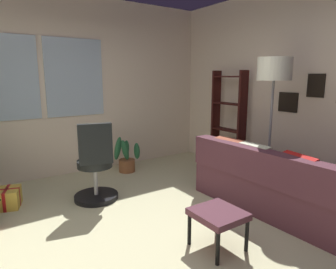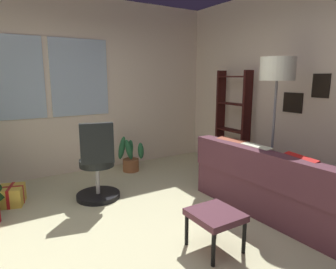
{
  "view_description": "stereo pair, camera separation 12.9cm",
  "coord_description": "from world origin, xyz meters",
  "px_view_note": "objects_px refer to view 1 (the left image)",
  "views": [
    {
      "loc": [
        -1.33,
        -2.23,
        1.56
      ],
      "look_at": [
        0.48,
        0.41,
        0.93
      ],
      "focal_mm": 31.48,
      "sensor_mm": 36.0,
      "label": 1
    },
    {
      "loc": [
        -1.22,
        -2.3,
        1.56
      ],
      "look_at": [
        0.48,
        0.41,
        0.93
      ],
      "focal_mm": 31.48,
      "sensor_mm": 36.0,
      "label": 2
    }
  ],
  "objects_px": {
    "footstool": "(218,216)",
    "office_chair": "(96,171)",
    "gift_box_gold": "(7,198)",
    "bookshelf": "(228,127)",
    "potted_plant": "(126,158)",
    "floor_lamp": "(274,77)",
    "couch": "(291,186)"
  },
  "relations": [
    {
      "from": "footstool",
      "to": "gift_box_gold",
      "type": "bearing_deg",
      "value": 125.9
    },
    {
      "from": "couch",
      "to": "bookshelf",
      "type": "bearing_deg",
      "value": 72.21
    },
    {
      "from": "gift_box_gold",
      "to": "couch",
      "type": "bearing_deg",
      "value": -35.11
    },
    {
      "from": "bookshelf",
      "to": "floor_lamp",
      "type": "bearing_deg",
      "value": -109.57
    },
    {
      "from": "footstool",
      "to": "floor_lamp",
      "type": "relative_size",
      "value": 0.25
    },
    {
      "from": "couch",
      "to": "footstool",
      "type": "xyz_separation_m",
      "value": [
        -1.3,
        -0.11,
        0.03
      ]
    },
    {
      "from": "gift_box_gold",
      "to": "potted_plant",
      "type": "distance_m",
      "value": 1.87
    },
    {
      "from": "couch",
      "to": "bookshelf",
      "type": "relative_size",
      "value": 1.2
    },
    {
      "from": "gift_box_gold",
      "to": "floor_lamp",
      "type": "xyz_separation_m",
      "value": [
        2.89,
        -1.56,
        1.45
      ]
    },
    {
      "from": "potted_plant",
      "to": "bookshelf",
      "type": "bearing_deg",
      "value": -30.34
    },
    {
      "from": "potted_plant",
      "to": "gift_box_gold",
      "type": "bearing_deg",
      "value": -166.86
    },
    {
      "from": "footstool",
      "to": "office_chair",
      "type": "relative_size",
      "value": 0.43
    },
    {
      "from": "gift_box_gold",
      "to": "office_chair",
      "type": "height_order",
      "value": "office_chair"
    },
    {
      "from": "office_chair",
      "to": "floor_lamp",
      "type": "height_order",
      "value": "floor_lamp"
    },
    {
      "from": "gift_box_gold",
      "to": "office_chair",
      "type": "bearing_deg",
      "value": -24.02
    },
    {
      "from": "floor_lamp",
      "to": "footstool",
      "type": "bearing_deg",
      "value": -159.43
    },
    {
      "from": "gift_box_gold",
      "to": "office_chair",
      "type": "relative_size",
      "value": 0.38
    },
    {
      "from": "couch",
      "to": "office_chair",
      "type": "distance_m",
      "value": 2.39
    },
    {
      "from": "bookshelf",
      "to": "potted_plant",
      "type": "distance_m",
      "value": 1.78
    },
    {
      "from": "gift_box_gold",
      "to": "floor_lamp",
      "type": "relative_size",
      "value": 0.22
    },
    {
      "from": "footstool",
      "to": "potted_plant",
      "type": "height_order",
      "value": "potted_plant"
    },
    {
      "from": "footstool",
      "to": "potted_plant",
      "type": "distance_m",
      "value": 2.52
    },
    {
      "from": "couch",
      "to": "gift_box_gold",
      "type": "distance_m",
      "value": 3.43
    },
    {
      "from": "floor_lamp",
      "to": "potted_plant",
      "type": "height_order",
      "value": "floor_lamp"
    },
    {
      "from": "couch",
      "to": "footstool",
      "type": "distance_m",
      "value": 1.3
    },
    {
      "from": "gift_box_gold",
      "to": "office_chair",
      "type": "distance_m",
      "value": 1.1
    },
    {
      "from": "couch",
      "to": "potted_plant",
      "type": "height_order",
      "value": "couch"
    },
    {
      "from": "footstool",
      "to": "floor_lamp",
      "type": "height_order",
      "value": "floor_lamp"
    },
    {
      "from": "bookshelf",
      "to": "potted_plant",
      "type": "bearing_deg",
      "value": 149.66
    },
    {
      "from": "couch",
      "to": "potted_plant",
      "type": "distance_m",
      "value": 2.59
    },
    {
      "from": "office_chair",
      "to": "bookshelf",
      "type": "height_order",
      "value": "bookshelf"
    },
    {
      "from": "office_chair",
      "to": "floor_lamp",
      "type": "distance_m",
      "value": 2.51
    }
  ]
}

